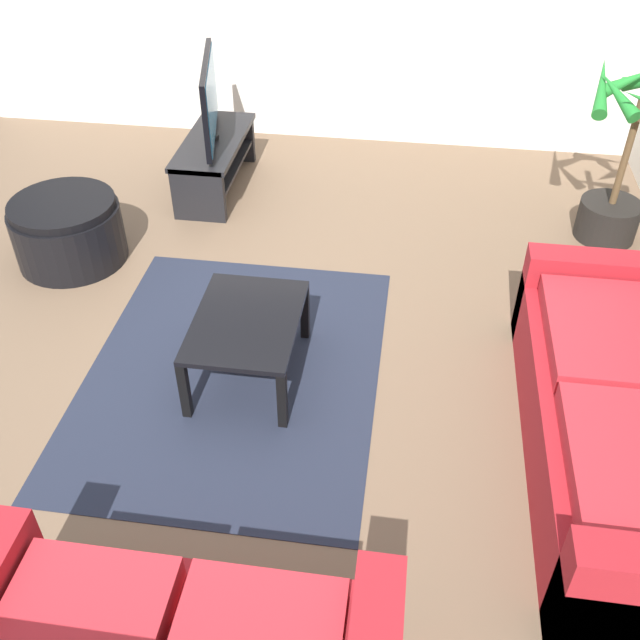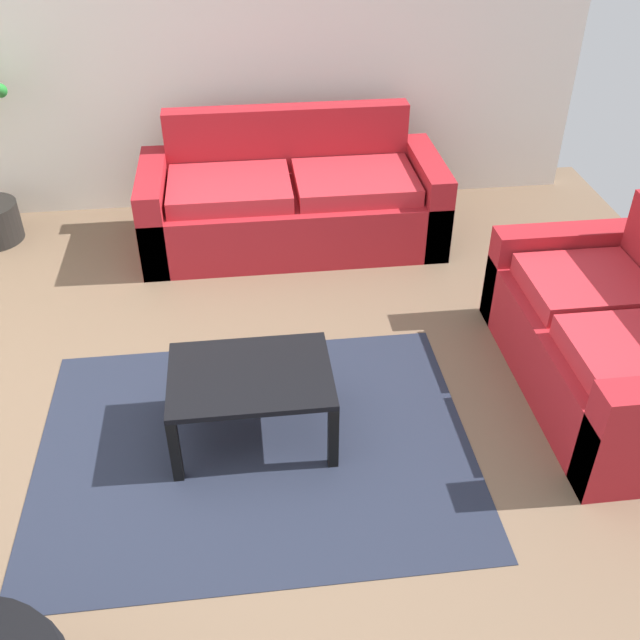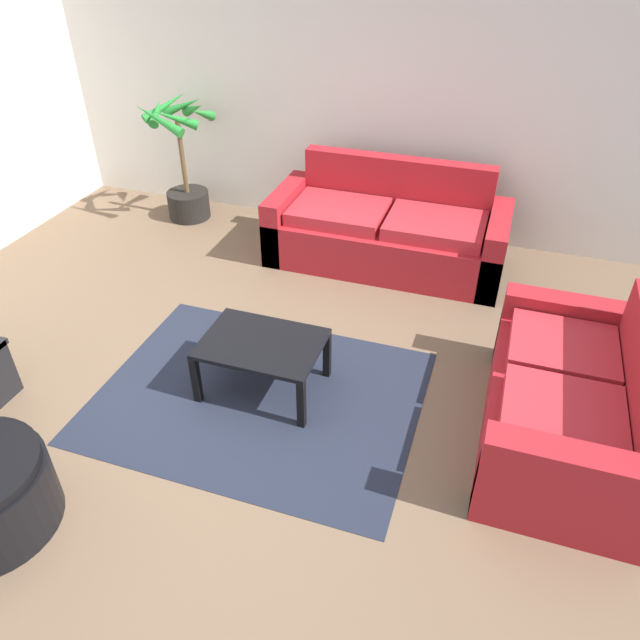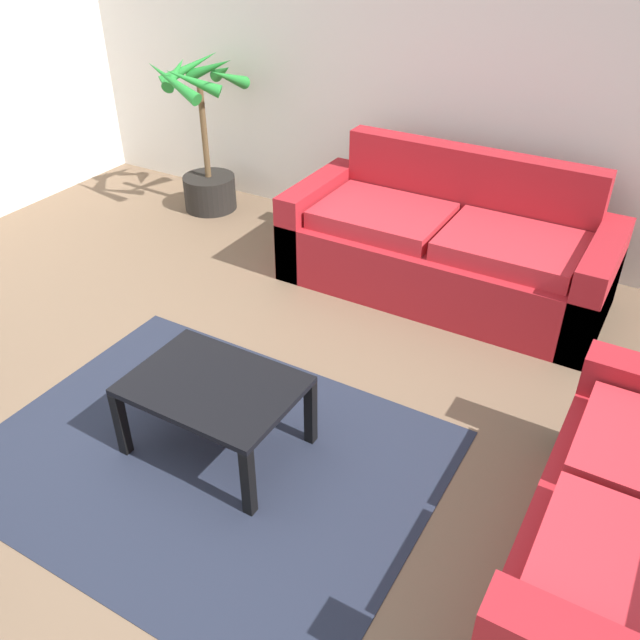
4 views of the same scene
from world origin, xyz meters
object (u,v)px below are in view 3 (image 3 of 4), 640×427
at_px(couch_main, 573,260).
at_px(potted_plant_small, 200,156).
at_px(tv, 106,123).
at_px(potted_palm, 438,138).
at_px(coffee_table, 336,274).
at_px(tv_stand, 111,176).

bearing_deg(couch_main, potted_plant_small, -149.94).
bearing_deg(tv, potted_palm, 76.44).
bearing_deg(potted_palm, coffee_table, -41.46).
bearing_deg(tv_stand, potted_plant_small, 98.16).
relative_size(tv_stand, tv, 1.26).
distance_m(potted_palm, potted_plant_small, 2.13).
bearing_deg(tv_stand, potted_palm, 76.45).
bearing_deg(couch_main, coffee_table, -98.83).
xyz_separation_m(potted_palm, potted_plant_small, (-0.78, -1.97, -0.18)).
relative_size(couch_main, potted_plant_small, 2.56).
height_order(couch_main, coffee_table, couch_main).
distance_m(tv, coffee_table, 2.85).
height_order(couch_main, tv, tv).
bearing_deg(potted_palm, tv_stand, -103.55).
distance_m(couch_main, potted_palm, 2.21).
relative_size(coffee_table, potted_plant_small, 1.22).
distance_m(tv_stand, potted_plant_small, 0.81).
bearing_deg(potted_palm, couch_main, -6.89).
bearing_deg(potted_plant_small, tv, -81.78).
xyz_separation_m(tv_stand, potted_plant_small, (-0.11, 0.79, 0.08)).
height_order(tv_stand, potted_palm, potted_palm).
relative_size(tv, potted_palm, 0.71).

